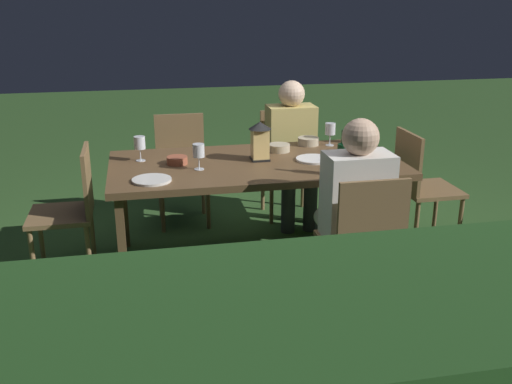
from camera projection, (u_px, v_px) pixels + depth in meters
The scene contains 21 objects.
ground_plane at pixel (256, 259), 4.18m from camera, with size 16.00×16.00×0.00m, color #2D5123.
dining_table at pixel (256, 169), 3.97m from camera, with size 1.95×0.97×0.72m.
chair_side_left_b at pixel (182, 164), 4.76m from camera, with size 0.42×0.40×0.87m.
chair_head_far at pixel (71, 207), 3.80m from camera, with size 0.40×0.42×0.87m.
chair_side_right_a at pixel (363, 239), 3.30m from camera, with size 0.42×0.40×0.87m.
person_in_cream at pixel (353, 202), 3.43m from camera, with size 0.38×0.47×1.15m.
chair_head_near at pixel (421, 184), 4.26m from camera, with size 0.40×0.42×0.87m.
chair_side_left_a at pixel (286, 158), 4.92m from camera, with size 0.42×0.40×0.87m.
person_in_mustard at pixel (293, 146), 4.69m from camera, with size 0.38×0.47×1.15m.
lantern_centerpiece at pixel (260, 139), 3.94m from camera, with size 0.15×0.15×0.27m.
green_bottle_on_table at pixel (342, 158), 3.63m from camera, with size 0.07×0.07×0.29m.
wine_glass_a at pixel (199, 152), 3.74m from camera, with size 0.08×0.08×0.17m.
wine_glass_b at pixel (330, 130), 4.33m from camera, with size 0.08×0.08×0.17m.
wine_glass_c at pixel (140, 144), 3.94m from camera, with size 0.08×0.08×0.17m.
wine_glass_d at pixel (357, 128), 4.41m from camera, with size 0.08×0.08×0.17m.
plate_a at pixel (152, 180), 3.54m from camera, with size 0.24×0.24×0.01m, color silver.
plate_b at pixel (314, 159), 3.98m from camera, with size 0.24×0.24×0.01m, color white.
bowl_olives at pixel (308, 141), 4.38m from camera, with size 0.16×0.16×0.06m.
bowl_bread at pixel (354, 157), 3.97m from camera, with size 0.15×0.15×0.04m.
bowl_salad at pixel (177, 160), 3.89m from camera, with size 0.14×0.14×0.05m.
bowl_dip at pixel (279, 148), 4.20m from camera, with size 0.16×0.16×0.05m.
Camera 1 is at (0.76, 3.73, 1.80)m, focal length 41.12 mm.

